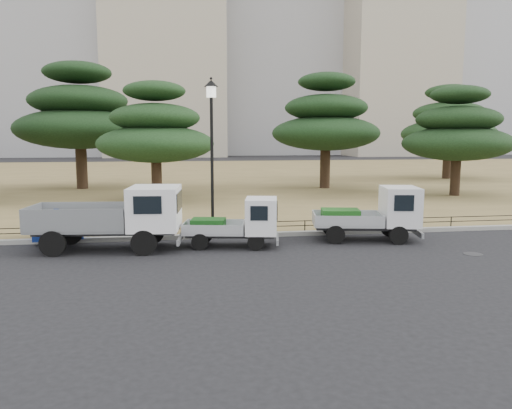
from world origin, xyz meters
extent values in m
plane|color=black|center=(0.00, 0.00, 0.00)|extent=(220.00, 220.00, 0.00)
cube|color=olive|center=(0.00, 30.60, 0.07)|extent=(120.00, 56.00, 0.15)
cube|color=gray|center=(0.00, 2.60, 0.08)|extent=(120.00, 0.25, 0.16)
cylinder|color=black|center=(-3.83, 0.21, 0.41)|extent=(0.83, 0.24, 0.81)
cylinder|color=black|center=(-3.65, 1.98, 0.41)|extent=(0.83, 0.24, 0.81)
cylinder|color=black|center=(-6.63, 0.49, 0.41)|extent=(0.83, 0.24, 0.81)
cylinder|color=black|center=(-6.45, 2.26, 0.41)|extent=(0.83, 0.24, 0.81)
cube|color=#2D2D30|center=(-5.10, 1.23, 0.62)|extent=(4.62, 1.41, 0.14)
cube|color=gray|center=(-5.91, 1.31, 1.09)|extent=(3.32, 2.08, 0.79)
cube|color=white|center=(-3.51, 1.07, 1.39)|extent=(1.76, 2.08, 1.39)
cylinder|color=black|center=(-0.25, 0.35, 0.28)|extent=(0.57, 0.25, 0.55)
cylinder|color=black|center=(-0.03, 1.53, 0.28)|extent=(0.57, 0.25, 0.55)
cylinder|color=black|center=(-2.06, 0.70, 0.28)|extent=(0.57, 0.25, 0.55)
cylinder|color=black|center=(-1.84, 1.88, 0.28)|extent=(0.57, 0.25, 0.55)
cube|color=#2D2D30|center=(-1.02, 1.11, 0.41)|extent=(3.05, 1.23, 0.13)
cube|color=#B6B9BE|center=(-1.55, 1.21, 0.65)|extent=(2.25, 1.62, 0.37)
cube|color=white|center=(0.01, 0.91, 1.06)|extent=(1.27, 1.53, 1.19)
cube|color=#175317|center=(-1.75, 1.25, 0.75)|extent=(1.26, 1.02, 0.41)
cylinder|color=black|center=(4.77, 0.53, 0.33)|extent=(0.67, 0.30, 0.65)
cylinder|color=black|center=(5.05, 1.95, 0.33)|extent=(0.67, 0.30, 0.65)
cylinder|color=black|center=(2.64, 0.96, 0.33)|extent=(0.67, 0.30, 0.65)
cylinder|color=black|center=(2.92, 2.37, 0.33)|extent=(0.67, 0.30, 0.65)
cube|color=#2D2D30|center=(3.88, 1.45, 0.48)|extent=(3.59, 1.47, 0.15)
cube|color=#ADAFB4|center=(3.25, 1.57, 0.77)|extent=(2.66, 1.92, 0.43)
cube|color=silver|center=(5.09, 1.20, 1.24)|extent=(1.51, 1.81, 1.38)
cube|color=#1C5B1A|center=(3.02, 1.62, 0.88)|extent=(1.49, 1.20, 0.48)
cylinder|color=black|center=(-1.50, 2.90, 0.23)|extent=(0.42, 0.42, 0.15)
cylinder|color=black|center=(-1.50, 2.90, 2.70)|extent=(0.12, 0.12, 4.80)
cylinder|color=white|center=(-1.50, 2.90, 5.30)|extent=(0.38, 0.38, 0.38)
cone|color=black|center=(-1.50, 2.90, 5.61)|extent=(0.50, 0.50, 0.24)
cylinder|color=black|center=(0.00, 2.75, 0.35)|extent=(38.00, 0.03, 0.03)
cylinder|color=black|center=(0.00, 2.75, 0.53)|extent=(38.00, 0.03, 0.03)
cylinder|color=black|center=(0.00, 2.75, 0.35)|extent=(0.04, 0.04, 0.40)
cube|color=navy|center=(-6.99, 2.81, 0.54)|extent=(1.88, 1.54, 0.77)
cube|color=navy|center=(-6.65, 2.64, 1.09)|extent=(0.90, 0.81, 0.33)
cylinder|color=#2D2D30|center=(6.50, -1.20, 0.01)|extent=(0.60, 0.60, 0.01)
cylinder|color=black|center=(-9.35, 20.34, 1.82)|extent=(0.75, 0.75, 3.34)
ellipsoid|color=black|center=(-9.35, 20.34, 4.24)|extent=(8.56, 8.56, 2.74)
ellipsoid|color=black|center=(-9.35, 20.34, 6.11)|extent=(6.54, 6.54, 2.09)
ellipsoid|color=black|center=(-9.35, 20.34, 7.99)|extent=(4.52, 4.52, 1.44)
cylinder|color=black|center=(-3.96, 13.04, 1.44)|extent=(0.58, 0.58, 2.58)
ellipsoid|color=#193417|center=(-3.96, 13.04, 3.31)|extent=(6.49, 6.49, 2.08)
ellipsoid|color=#193417|center=(-3.96, 13.04, 4.76)|extent=(4.96, 4.96, 1.59)
ellipsoid|color=#193417|center=(-3.96, 13.04, 6.20)|extent=(3.42, 3.42, 1.10)
cylinder|color=black|center=(7.36, 18.21, 1.70)|extent=(0.70, 0.70, 3.10)
ellipsoid|color=black|center=(7.36, 18.21, 3.94)|extent=(7.45, 7.45, 2.39)
ellipsoid|color=black|center=(7.36, 18.21, 5.69)|extent=(5.69, 5.69, 1.82)
ellipsoid|color=black|center=(7.36, 18.21, 7.43)|extent=(3.93, 3.93, 1.26)
cylinder|color=black|center=(13.94, 12.68, 1.44)|extent=(0.58, 0.58, 2.57)
ellipsoid|color=black|center=(13.94, 12.68, 3.30)|extent=(6.53, 6.53, 2.09)
ellipsoid|color=black|center=(13.94, 12.68, 4.75)|extent=(4.99, 4.99, 1.60)
ellipsoid|color=black|center=(13.94, 12.68, 6.19)|extent=(3.44, 3.44, 1.10)
cylinder|color=black|center=(20.04, 24.42, 1.70)|extent=(0.70, 0.70, 3.09)
ellipsoid|color=black|center=(20.04, 24.42, 3.94)|extent=(7.90, 7.90, 2.53)
ellipsoid|color=black|center=(20.04, 24.42, 5.68)|extent=(6.03, 6.03, 1.93)
ellipsoid|color=black|center=(20.04, 24.42, 7.42)|extent=(4.16, 4.16, 1.33)
cube|color=#AAA08C|center=(-5.00, 85.00, 27.50)|extent=(22.00, 20.00, 55.00)
cube|color=#AAA08C|center=(40.00, 82.00, 24.00)|extent=(20.00, 18.00, 48.00)
camera|label=1|loc=(-2.68, -15.45, 3.70)|focal=35.00mm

